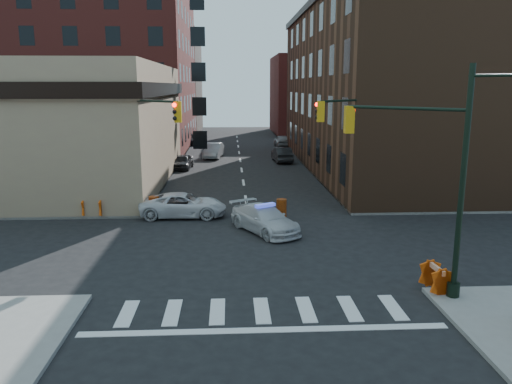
{
  "coord_description": "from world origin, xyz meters",
  "views": [
    {
      "loc": [
        -1.01,
        -22.4,
        7.43
      ],
      "look_at": [
        0.26,
        2.1,
        2.2
      ],
      "focal_mm": 35.0,
      "sensor_mm": 36.0,
      "label": 1
    }
  ],
  "objects": [
    {
      "name": "barrel_road",
      "position": [
        1.92,
        5.48,
        0.52
      ],
      "size": [
        0.62,
        0.62,
        1.04
      ],
      "primitive_type": "cylinder",
      "rotation": [
        0.0,
        0.0,
        -0.06
      ],
      "color": "orange",
      "rests_on": "ground"
    },
    {
      "name": "pedestrian_a",
      "position": [
        -8.85,
        7.97,
        0.99
      ],
      "size": [
        0.64,
        0.44,
        1.68
      ],
      "primitive_type": "imported",
      "rotation": [
        0.0,
        0.0,
        0.06
      ],
      "color": "black",
      "rests_on": "sidewalk_nw"
    },
    {
      "name": "barricade_nw_b",
      "position": [
        -10.88,
        6.43,
        0.64
      ],
      "size": [
        1.42,
        0.94,
        0.98
      ],
      "primitive_type": null,
      "rotation": [
        0.0,
        0.0,
        0.23
      ],
      "color": "red",
      "rests_on": "sidewalk_nw"
    },
    {
      "name": "parked_car_wnear",
      "position": [
        -5.34,
        22.95,
        0.65
      ],
      "size": [
        1.86,
        3.95,
        1.3
      ],
      "primitive_type": "imported",
      "rotation": [
        0.0,
        0.0,
        -0.09
      ],
      "color": "black",
      "rests_on": "ground"
    },
    {
      "name": "tree_ne_near",
      "position": [
        7.5,
        26.0,
        3.49
      ],
      "size": [
        3.0,
        3.0,
        4.85
      ],
      "color": "black",
      "rests_on": "sidewalk_ne"
    },
    {
      "name": "tree_ne_far",
      "position": [
        7.5,
        34.0,
        3.49
      ],
      "size": [
        3.0,
        3.0,
        4.85
      ],
      "color": "black",
      "rests_on": "sidewalk_ne"
    },
    {
      "name": "parked_car_efar",
      "position": [
        5.5,
        39.69,
        0.73
      ],
      "size": [
        1.87,
        4.32,
        1.45
      ],
      "primitive_type": "imported",
      "rotation": [
        0.0,
        0.0,
        3.18
      ],
      "color": "gray",
      "rests_on": "ground"
    },
    {
      "name": "pickup",
      "position": [
        -3.75,
        5.8,
        0.69
      ],
      "size": [
        4.98,
        2.36,
        1.38
      ],
      "primitive_type": "imported",
      "rotation": [
        0.0,
        0.0,
        1.56
      ],
      "color": "silver",
      "rests_on": "ground"
    },
    {
      "name": "sidewalk_nw",
      "position": [
        -23.0,
        32.75,
        0.07
      ],
      "size": [
        34.0,
        54.5,
        0.15
      ],
      "primitive_type": "cube",
      "color": "gray",
      "rests_on": "ground"
    },
    {
      "name": "signal_pole_ne",
      "position": [
        5.84,
        5.35,
        4.34
      ],
      "size": [
        3.67,
        3.58,
        8.0
      ],
      "rotation": [
        0.0,
        0.0,
        -2.36
      ],
      "color": "black",
      "rests_on": "sidewalk_ne"
    },
    {
      "name": "bank_building",
      "position": [
        -17.0,
        16.5,
        4.5
      ],
      "size": [
        22.0,
        22.0,
        9.0
      ],
      "primitive_type": "cube",
      "color": "#8F7C5E",
      "rests_on": "ground"
    },
    {
      "name": "parked_car_enear",
      "position": [
        4.13,
        26.74,
        0.74
      ],
      "size": [
        1.85,
        4.57,
        1.47
      ],
      "primitive_type": "imported",
      "rotation": [
        0.0,
        0.0,
        3.21
      ],
      "color": "black",
      "rests_on": "ground"
    },
    {
      "name": "signal_pole_nw",
      "position": [
        -5.85,
        5.34,
        4.34
      ],
      "size": [
        3.58,
        3.67,
        8.0
      ],
      "rotation": [
        0.0,
        0.0,
        -0.79
      ],
      "color": "black",
      "rests_on": "sidewalk_nw"
    },
    {
      "name": "parked_car_wdeep",
      "position": [
        -5.5,
        42.71,
        0.67
      ],
      "size": [
        1.96,
        4.66,
        1.34
      ],
      "primitive_type": "imported",
      "rotation": [
        0.0,
        0.0,
        -0.02
      ],
      "color": "black",
      "rests_on": "ground"
    },
    {
      "name": "apartment_block",
      "position": [
        -18.5,
        40.0,
        12.0
      ],
      "size": [
        25.0,
        25.0,
        24.0
      ],
      "primitive_type": "cube",
      "color": "maroon",
      "rests_on": "ground"
    },
    {
      "name": "ground",
      "position": [
        0.0,
        0.0,
        0.0
      ],
      "size": [
        140.0,
        140.0,
        0.0
      ],
      "primitive_type": "plane",
      "color": "black",
      "rests_on": "ground"
    },
    {
      "name": "filler_ne",
      "position": [
        14.0,
        58.0,
        6.0
      ],
      "size": [
        16.0,
        16.0,
        12.0
      ],
      "primitive_type": "cube",
      "color": "maroon",
      "rests_on": "ground"
    },
    {
      "name": "barricade_nw_a",
      "position": [
        -8.87,
        5.7,
        0.64
      ],
      "size": [
        1.34,
        0.73,
        0.98
      ],
      "primitive_type": null,
      "rotation": [
        0.0,
        0.0,
        -0.06
      ],
      "color": "red",
      "rests_on": "sidewalk_nw"
    },
    {
      "name": "sidewalk_ne",
      "position": [
        23.0,
        32.75,
        0.07
      ],
      "size": [
        34.0,
        54.5,
        0.15
      ],
      "primitive_type": "cube",
      "color": "gray",
      "rests_on": "ground"
    },
    {
      "name": "pedestrian_b",
      "position": [
        -12.63,
        6.0,
        1.13
      ],
      "size": [
        1.19,
        1.12,
        1.95
      ],
      "primitive_type": "imported",
      "rotation": [
        0.0,
        0.0,
        0.54
      ],
      "color": "black",
      "rests_on": "sidewalk_nw"
    },
    {
      "name": "barrel_bank",
      "position": [
        -5.5,
        6.27,
        0.55
      ],
      "size": [
        0.74,
        0.74,
        1.11
      ],
      "primitive_type": "cylinder",
      "rotation": [
        0.0,
        0.0,
        0.21
      ],
      "color": "orange",
      "rests_on": "ground"
    },
    {
      "name": "filler_nw",
      "position": [
        -16.0,
        62.0,
        8.0
      ],
      "size": [
        20.0,
        18.0,
        16.0
      ],
      "primitive_type": "cube",
      "color": "brown",
      "rests_on": "ground"
    },
    {
      "name": "parked_car_wfar",
      "position": [
        -2.75,
        29.96,
        0.76
      ],
      "size": [
        2.24,
        4.8,
        1.52
      ],
      "primitive_type": "imported",
      "rotation": [
        0.0,
        0.0,
        -0.14
      ],
      "color": "#96999E",
      "rests_on": "ground"
    },
    {
      "name": "commercial_row_ne",
      "position": [
        13.0,
        22.5,
        7.0
      ],
      "size": [
        14.0,
        34.0,
        14.0
      ],
      "primitive_type": "cube",
      "color": "#492E1D",
      "rests_on": "ground"
    },
    {
      "name": "signal_pole_se",
      "position": [
        6.04,
        -5.52,
        4.61
      ],
      "size": [
        5.4,
        5.27,
        8.0
      ],
      "rotation": [
        0.0,
        0.0,
        2.36
      ],
      "color": "black",
      "rests_on": "sidewalk_se"
    },
    {
      "name": "police_car",
      "position": [
        0.73,
        2.49,
        0.68
      ],
      "size": [
        3.95,
        4.98,
        1.35
      ],
      "primitive_type": "imported",
      "rotation": [
        0.0,
        0.0,
        0.52
      ],
      "color": "silver",
      "rests_on": "ground"
    },
    {
      "name": "pedestrian_c",
      "position": [
        -10.17,
        8.99,
        1.16
      ],
      "size": [
        1.25,
        0.69,
        2.02
      ],
      "primitive_type": "imported",
      "rotation": [
        0.0,
        0.0,
        0.18
      ],
      "color": "black",
      "rests_on": "sidewalk_nw"
    },
    {
      "name": "barricade_se_a",
      "position": [
        6.4,
        -5.7,
        0.61
      ],
      "size": [
        0.7,
        1.27,
        0.92
      ],
      "primitive_type": null,
      "rotation": [
        0.0,
        0.0,
        1.65
      ],
      "color": "red",
      "rests_on": "sidewalk_se"
    }
  ]
}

